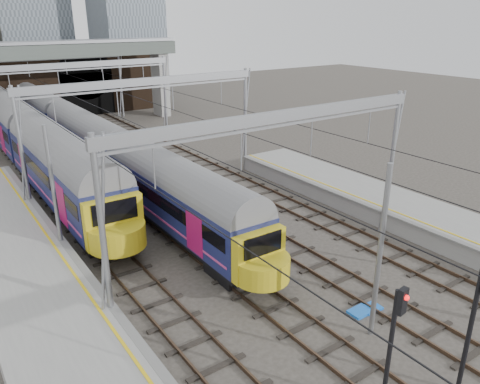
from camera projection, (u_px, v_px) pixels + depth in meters
ground at (414, 362)px, 16.82m from camera, size 160.00×160.00×0.00m
tracks at (202, 221)px, 28.32m from camera, size 14.40×80.00×0.22m
overhead_line at (149, 98)px, 30.99m from camera, size 16.80×80.00×8.00m
retaining_wall at (54, 82)px, 55.89m from camera, size 28.00×2.75×9.00m
overbridge at (51, 60)px, 49.55m from camera, size 28.00×3.00×9.25m
train_main at (62, 123)px, 43.29m from camera, size 2.64×61.16×4.60m
train_second at (10, 121)px, 42.78m from camera, size 3.04×52.62×5.14m
signal_near_left at (394, 335)px, 13.76m from camera, size 0.34×0.46×4.52m
signal_near_centre at (475, 316)px, 14.46m from camera, size 0.38×0.46×4.73m
equip_cover_b at (360, 312)px, 19.62m from camera, size 0.97×0.69×0.11m
equip_cover_c at (371, 308)px, 19.87m from camera, size 0.93×0.68×0.11m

